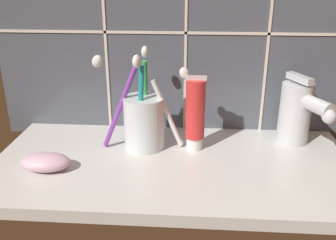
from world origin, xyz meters
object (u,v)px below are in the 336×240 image
(toothpaste_tube, at_px, (195,114))
(sink_faucet, at_px, (298,111))
(toothbrush_cup, at_px, (144,120))
(soap_bar, at_px, (45,162))

(toothpaste_tube, height_order, sink_faucet, toothpaste_tube)
(sink_faucet, bearing_deg, toothbrush_cup, -107.58)
(toothpaste_tube, relative_size, sink_faucet, 1.06)
(toothpaste_tube, bearing_deg, soap_bar, -158.19)
(sink_faucet, bearing_deg, soap_bar, -97.93)
(toothbrush_cup, bearing_deg, soap_bar, -147.12)
(sink_faucet, bearing_deg, toothpaste_tube, -103.87)
(toothbrush_cup, relative_size, soap_bar, 2.23)
(toothbrush_cup, xyz_separation_m, soap_bar, (-0.15, -0.10, -0.04))
(sink_faucet, xyz_separation_m, soap_bar, (-0.43, -0.14, -0.05))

